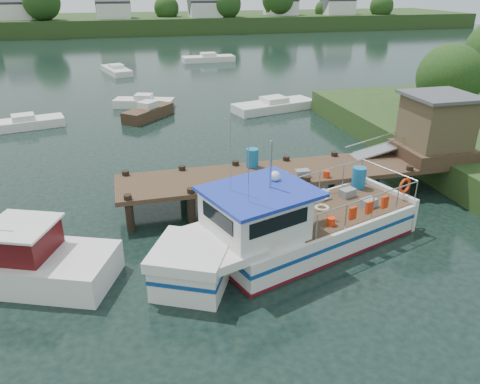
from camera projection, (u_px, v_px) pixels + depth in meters
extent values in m
plane|color=black|center=(253.00, 203.00, 21.33)|extent=(160.00, 160.00, 0.00)
cylinder|color=#332114|center=(443.00, 116.00, 29.17)|extent=(0.50, 0.50, 3.05)
sphere|color=#224117|center=(450.00, 77.00, 28.17)|extent=(3.90, 3.90, 3.90)
cube|color=#29411A|center=(140.00, 23.00, 94.88)|extent=(140.00, 24.00, 3.00)
cylinder|color=#332114|center=(45.00, 23.00, 82.67)|extent=(0.60, 0.60, 4.80)
sphere|color=#224117|center=(41.00, 2.00, 81.21)|extent=(6.34, 6.34, 6.34)
cylinder|color=#332114|center=(110.00, 26.00, 87.30)|extent=(0.60, 0.60, 3.00)
sphere|color=#224117|center=(108.00, 14.00, 86.39)|extent=(3.96, 3.96, 3.96)
cylinder|color=#332114|center=(167.00, 23.00, 91.44)|extent=(0.60, 0.60, 3.60)
sphere|color=#224117|center=(166.00, 8.00, 90.34)|extent=(4.75, 4.75, 4.75)
cylinder|color=#332114|center=(227.00, 21.00, 90.28)|extent=(0.60, 0.60, 4.20)
sphere|color=#224117|center=(226.00, 4.00, 89.00)|extent=(5.54, 5.54, 5.54)
cylinder|color=#332114|center=(277.00, 18.00, 94.42)|extent=(0.60, 0.60, 4.80)
cylinder|color=#332114|center=(324.00, 21.00, 99.05)|extent=(0.60, 0.60, 3.00)
sphere|color=#224117|center=(324.00, 10.00, 98.13)|extent=(3.96, 3.96, 3.96)
cylinder|color=#332114|center=(380.00, 20.00, 97.89)|extent=(0.60, 0.60, 3.60)
sphere|color=#224117|center=(382.00, 6.00, 96.79)|extent=(4.75, 4.75, 4.75)
cube|color=silver|center=(16.00, 13.00, 83.52)|extent=(6.00, 5.00, 3.00)
cube|color=#47474C|center=(14.00, 2.00, 82.74)|extent=(6.20, 5.09, 5.09)
cube|color=silver|center=(114.00, 12.00, 86.50)|extent=(6.00, 5.00, 3.00)
cube|color=#47474C|center=(113.00, 1.00, 85.72)|extent=(6.20, 5.09, 5.09)
cube|color=silver|center=(205.00, 11.00, 89.47)|extent=(6.00, 5.00, 3.00)
cube|color=#47474C|center=(205.00, 0.00, 88.69)|extent=(6.20, 5.09, 5.09)
cube|color=silver|center=(281.00, 9.00, 94.87)|extent=(6.00, 5.00, 3.00)
cube|color=silver|center=(337.00, 9.00, 96.71)|extent=(6.00, 5.00, 3.00)
cube|color=#453020|center=(296.00, 172.00, 21.25)|extent=(16.00, 3.00, 0.20)
cylinder|color=black|center=(130.00, 216.00, 18.67)|extent=(0.32, 0.32, 1.90)
cylinder|color=black|center=(127.00, 191.00, 20.96)|extent=(0.32, 0.32, 1.90)
cylinder|color=black|center=(192.00, 209.00, 19.23)|extent=(0.32, 0.32, 1.90)
cylinder|color=black|center=(183.00, 185.00, 21.53)|extent=(0.32, 0.32, 1.90)
cylinder|color=black|center=(250.00, 203.00, 19.80)|extent=(0.32, 0.32, 1.90)
cylinder|color=black|center=(236.00, 180.00, 22.10)|extent=(0.32, 0.32, 1.90)
cylinder|color=black|center=(305.00, 197.00, 20.37)|extent=(0.32, 0.32, 1.90)
cylinder|color=black|center=(285.00, 175.00, 22.66)|extent=(0.32, 0.32, 1.90)
cylinder|color=black|center=(358.00, 191.00, 20.94)|extent=(0.32, 0.32, 1.90)
cylinder|color=black|center=(333.00, 170.00, 23.23)|extent=(0.32, 0.32, 1.90)
cylinder|color=black|center=(407.00, 185.00, 21.50)|extent=(0.32, 0.32, 1.90)
cylinder|color=black|center=(378.00, 166.00, 23.80)|extent=(0.32, 0.32, 1.90)
cylinder|color=black|center=(454.00, 180.00, 22.07)|extent=(0.32, 0.32, 1.90)
cylinder|color=black|center=(421.00, 161.00, 24.36)|extent=(0.32, 0.32, 1.90)
cube|color=#453020|center=(432.00, 151.00, 22.67)|extent=(3.20, 3.00, 0.60)
cube|color=brown|center=(437.00, 123.00, 22.09)|extent=(2.60, 2.60, 2.40)
cube|color=#47474C|center=(442.00, 96.00, 21.56)|extent=(3.00, 3.00, 0.15)
cube|color=#A5A8AD|center=(379.00, 150.00, 22.96)|extent=(3.34, 0.90, 0.79)
cylinder|color=silver|center=(385.00, 143.00, 22.40)|extent=(3.34, 0.05, 0.76)
cylinder|color=silver|center=(377.00, 138.00, 23.11)|extent=(3.34, 0.05, 0.76)
cube|color=slate|center=(282.00, 177.00, 20.03)|extent=(0.60, 0.40, 0.30)
cube|color=slate|center=(302.00, 173.00, 20.43)|extent=(0.60, 0.40, 0.30)
cylinder|color=red|center=(326.00, 174.00, 20.40)|extent=(0.30, 0.30, 0.28)
cylinder|color=#16649A|center=(252.00, 158.00, 21.41)|extent=(0.56, 0.56, 0.85)
cube|color=silver|center=(312.00, 230.00, 17.79)|extent=(8.35, 5.44, 1.19)
cube|color=silver|center=(191.00, 272.00, 15.21)|extent=(2.95, 2.95, 1.19)
cube|color=silver|center=(190.00, 252.00, 14.90)|extent=(3.19, 3.26, 0.36)
cube|color=silver|center=(218.00, 244.00, 15.43)|extent=(2.91, 3.46, 0.31)
cube|color=navy|center=(312.00, 226.00, 17.72)|extent=(8.46, 5.51, 0.14)
cube|color=navy|center=(191.00, 268.00, 15.14)|extent=(3.00, 3.00, 0.14)
cube|color=#5D0D18|center=(311.00, 242.00, 18.01)|extent=(8.46, 5.49, 0.14)
cube|color=#453020|center=(337.00, 207.00, 18.16)|extent=(6.19, 4.44, 0.04)
cube|color=silver|center=(385.00, 202.00, 19.76)|extent=(1.19, 3.01, 1.40)
cube|color=silver|center=(255.00, 215.00, 15.88)|extent=(3.61, 3.48, 1.55)
cube|color=black|center=(279.00, 223.00, 14.72)|extent=(2.17, 0.77, 0.52)
cube|color=black|center=(233.00, 193.00, 16.79)|extent=(2.17, 0.77, 0.52)
cube|color=black|center=(218.00, 218.00, 15.02)|extent=(0.64, 1.78, 0.52)
cube|color=#1B30AD|center=(260.00, 192.00, 15.64)|extent=(4.30, 3.97, 0.12)
cylinder|color=silver|center=(271.00, 165.00, 15.48)|extent=(0.11, 0.11, 1.66)
cylinder|color=silver|center=(249.00, 165.00, 14.30)|extent=(0.03, 0.03, 2.49)
cylinder|color=silver|center=(231.00, 155.00, 15.09)|extent=(0.03, 0.03, 2.49)
sphere|color=silver|center=(275.00, 176.00, 16.34)|extent=(0.47, 0.47, 0.37)
cylinder|color=silver|center=(371.00, 197.00, 16.74)|extent=(4.92, 1.71, 0.05)
cylinder|color=silver|center=(317.00, 172.00, 18.92)|extent=(4.92, 1.71, 0.05)
cylinder|color=silver|center=(389.00, 170.00, 19.14)|extent=(0.96, 2.71, 0.05)
cylinder|color=silver|center=(317.00, 227.00, 15.68)|extent=(0.06, 0.06, 0.98)
cylinder|color=silver|center=(267.00, 197.00, 17.86)|extent=(0.06, 0.06, 0.98)
cylinder|color=silver|center=(346.00, 217.00, 16.35)|extent=(0.06, 0.06, 0.98)
cylinder|color=silver|center=(294.00, 190.00, 18.53)|extent=(0.06, 0.06, 0.98)
cylinder|color=silver|center=(373.00, 208.00, 17.02)|extent=(0.06, 0.06, 0.98)
cylinder|color=silver|center=(320.00, 182.00, 19.20)|extent=(0.06, 0.06, 0.98)
cylinder|color=silver|center=(397.00, 199.00, 17.69)|extent=(0.06, 0.06, 0.98)
cylinder|color=silver|center=(343.00, 175.00, 19.87)|extent=(0.06, 0.06, 0.98)
cylinder|color=silver|center=(416.00, 193.00, 18.23)|extent=(0.06, 0.06, 0.98)
cylinder|color=silver|center=(361.00, 170.00, 20.41)|extent=(0.06, 0.06, 0.98)
cube|color=slate|center=(369.00, 203.00, 18.13)|extent=(0.72, 0.59, 0.33)
cube|color=slate|center=(348.00, 193.00, 18.99)|extent=(0.72, 0.59, 0.33)
cube|color=slate|center=(322.00, 195.00, 18.79)|extent=(0.67, 0.56, 0.33)
cylinder|color=#16649A|center=(359.00, 178.00, 19.71)|extent=(0.74, 0.74, 0.91)
cylinder|color=red|center=(331.00, 222.00, 16.76)|extent=(0.39, 0.39, 0.31)
torus|color=#BFB28C|center=(322.00, 208.00, 17.98)|extent=(0.74, 0.74, 0.12)
torus|color=red|center=(405.00, 186.00, 18.70)|extent=(0.64, 0.30, 0.64)
cube|color=red|center=(353.00, 213.00, 16.46)|extent=(0.31, 0.19, 0.47)
cube|color=red|center=(369.00, 208.00, 16.87)|extent=(0.31, 0.19, 0.47)
cube|color=red|center=(385.00, 202.00, 17.28)|extent=(0.31, 0.19, 0.47)
imported|color=silver|center=(307.00, 201.00, 16.62)|extent=(0.62, 0.77, 1.82)
cube|color=silver|center=(13.00, 265.00, 15.70)|extent=(7.25, 4.90, 1.05)
cube|color=#480C0E|center=(22.00, 240.00, 15.22)|extent=(2.46, 2.46, 0.99)
cube|color=silver|center=(19.00, 226.00, 15.01)|extent=(2.73, 2.73, 0.08)
cube|color=#453020|center=(148.00, 113.00, 34.25)|extent=(4.02, 4.19, 0.80)
cube|color=silver|center=(148.00, 105.00, 34.00)|extent=(1.59, 1.60, 0.51)
cube|color=silver|center=(208.00, 59.00, 58.40)|extent=(6.51, 2.42, 0.69)
cube|color=silver|center=(208.00, 55.00, 58.19)|extent=(1.86, 1.61, 0.45)
cube|color=silver|center=(24.00, 124.00, 32.01)|extent=(5.40, 2.85, 0.60)
cube|color=silver|center=(23.00, 117.00, 31.82)|extent=(1.68, 1.52, 0.39)
cube|color=silver|center=(144.00, 103.00, 37.36)|extent=(4.94, 3.00, 0.65)
cube|color=silver|center=(144.00, 97.00, 37.16)|extent=(1.60, 1.48, 0.42)
cube|color=silver|center=(274.00, 106.00, 36.45)|extent=(6.87, 3.75, 0.65)
cube|color=silver|center=(274.00, 100.00, 36.25)|extent=(2.16, 1.97, 0.42)
cube|color=silver|center=(116.00, 71.00, 50.98)|extent=(3.42, 6.04, 0.62)
cube|color=silver|center=(116.00, 66.00, 50.79)|extent=(1.75, 1.91, 0.40)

